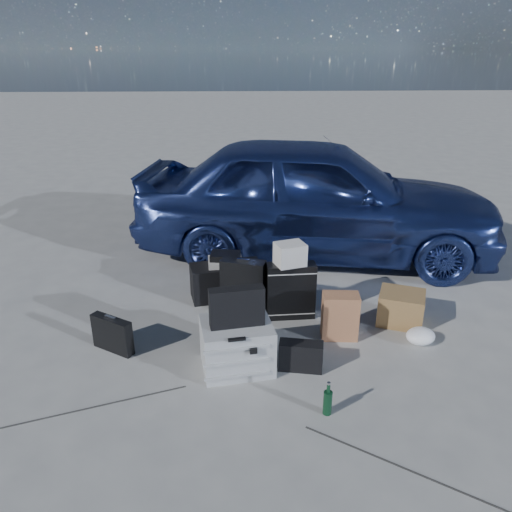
% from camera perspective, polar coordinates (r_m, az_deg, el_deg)
% --- Properties ---
extents(ground, '(60.00, 60.00, 0.00)m').
position_cam_1_polar(ground, '(4.37, 1.07, -12.63)').
color(ground, '#9D9D98').
rests_on(ground, ground).
extents(car, '(4.78, 2.57, 1.55)m').
position_cam_1_polar(car, '(6.46, 6.85, 6.73)').
color(car, '#314590').
rests_on(car, ground).
extents(pelican_case, '(0.65, 0.56, 0.42)m').
position_cam_1_polar(pelican_case, '(4.27, -2.21, -10.20)').
color(pelican_case, '#A8ABAD').
rests_on(pelican_case, ground).
extents(laptop_bag, '(0.46, 0.18, 0.34)m').
position_cam_1_polar(laptop_bag, '(4.06, -2.21, -5.85)').
color(laptop_bag, black).
rests_on(laptop_bag, pelican_case).
extents(briefcase, '(0.40, 0.31, 0.33)m').
position_cam_1_polar(briefcase, '(4.69, -16.10, -8.60)').
color(briefcase, black).
rests_on(briefcase, ground).
extents(suitcase_left, '(0.48, 0.29, 0.58)m').
position_cam_1_polar(suitcase_left, '(5.06, -1.45, -3.58)').
color(suitcase_left, black).
rests_on(suitcase_left, ground).
extents(suitcase_right, '(0.49, 0.20, 0.58)m').
position_cam_1_polar(suitcase_right, '(5.00, 4.00, -3.98)').
color(suitcase_right, black).
rests_on(suitcase_right, ground).
extents(white_carton, '(0.33, 0.29, 0.22)m').
position_cam_1_polar(white_carton, '(4.83, 3.91, 0.22)').
color(white_carton, beige).
rests_on(white_carton, suitcase_right).
extents(duffel_bag, '(0.81, 0.47, 0.38)m').
position_cam_1_polar(duffel_bag, '(5.44, -3.40, -2.84)').
color(duffel_bag, black).
rests_on(duffel_bag, ground).
extents(flat_box_white, '(0.38, 0.29, 0.06)m').
position_cam_1_polar(flat_box_white, '(5.35, -3.53, -0.67)').
color(flat_box_white, beige).
rests_on(flat_box_white, duffel_bag).
extents(flat_box_black, '(0.33, 0.25, 0.07)m').
position_cam_1_polar(flat_box_black, '(5.33, -3.52, -0.02)').
color(flat_box_black, black).
rests_on(flat_box_black, flat_box_white).
extents(kraft_bag, '(0.35, 0.23, 0.44)m').
position_cam_1_polar(kraft_bag, '(4.74, 9.57, -6.79)').
color(kraft_bag, '#9D6544').
rests_on(kraft_bag, ground).
extents(cardboard_box, '(0.54, 0.51, 0.32)m').
position_cam_1_polar(cardboard_box, '(5.15, 16.24, -5.70)').
color(cardboard_box, olive).
rests_on(cardboard_box, ground).
extents(plastic_bag, '(0.32, 0.30, 0.15)m').
position_cam_1_polar(plastic_bag, '(4.89, 18.29, -8.68)').
color(plastic_bag, white).
rests_on(plastic_bag, ground).
extents(messenger_bag, '(0.39, 0.20, 0.26)m').
position_cam_1_polar(messenger_bag, '(4.30, 5.14, -11.31)').
color(messenger_bag, black).
rests_on(messenger_bag, ground).
extents(green_bottle, '(0.09, 0.09, 0.27)m').
position_cam_1_polar(green_bottle, '(3.86, 8.21, -15.86)').
color(green_bottle, black).
rests_on(green_bottle, ground).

